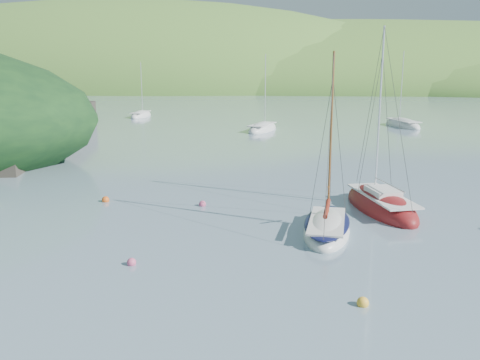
# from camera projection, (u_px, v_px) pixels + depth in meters

# --- Properties ---
(ground) EXTENTS (700.00, 700.00, 0.00)m
(ground) POSITION_uv_depth(u_px,v_px,m) (264.00, 284.00, 22.76)
(ground) COLOR gray
(ground) RESTS_ON ground
(shoreline_hills) EXTENTS (690.00, 135.00, 56.00)m
(shoreline_hills) POSITION_uv_depth(u_px,v_px,m) (266.00, 85.00, 190.90)
(shoreline_hills) COLOR #3F752C
(shoreline_hills) RESTS_ON ground
(daysailer_white) EXTENTS (3.19, 7.03, 10.46)m
(daysailer_white) POSITION_uv_depth(u_px,v_px,m) (327.00, 229.00, 29.34)
(daysailer_white) COLOR silver
(daysailer_white) RESTS_ON ground
(sloop_red) EXTENTS (5.10, 8.77, 12.28)m
(sloop_red) POSITION_uv_depth(u_px,v_px,m) (381.00, 206.00, 33.75)
(sloop_red) COLOR maroon
(sloop_red) RESTS_ON ground
(distant_sloop_a) EXTENTS (4.74, 7.98, 10.76)m
(distant_sloop_a) POSITION_uv_depth(u_px,v_px,m) (262.00, 129.00, 70.48)
(distant_sloop_a) COLOR silver
(distant_sloop_a) RESTS_ON ground
(distant_sloop_b) EXTENTS (5.24, 8.36, 11.25)m
(distant_sloop_b) POSITION_uv_depth(u_px,v_px,m) (403.00, 125.00, 74.65)
(distant_sloop_b) COLOR silver
(distant_sloop_b) RESTS_ON ground
(distant_sloop_c) EXTENTS (2.90, 6.84, 9.52)m
(distant_sloop_c) POSITION_uv_depth(u_px,v_px,m) (141.00, 116.00, 87.15)
(distant_sloop_c) COLOR silver
(distant_sloop_c) RESTS_ON ground
(mooring_buoys) EXTENTS (23.92, 14.34, 0.49)m
(mooring_buoys) POSITION_uv_depth(u_px,v_px,m) (243.00, 230.00, 29.46)
(mooring_buoys) COLOR yellow
(mooring_buoys) RESTS_ON ground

